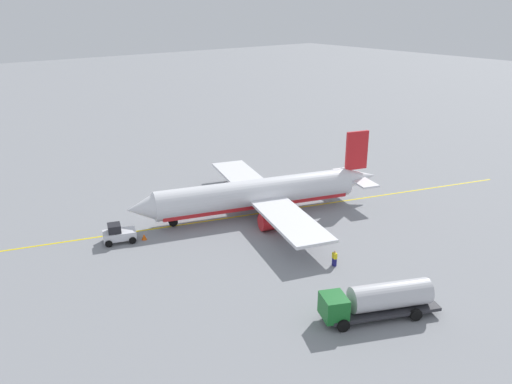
{
  "coord_description": "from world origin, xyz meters",
  "views": [
    {
      "loc": [
        37.86,
        48.49,
        25.85
      ],
      "look_at": [
        0.0,
        0.0,
        3.0
      ],
      "focal_mm": 36.41,
      "sensor_mm": 36.0,
      "label": 1
    }
  ],
  "objects_px": {
    "safety_cone_wingtip": "(168,212)",
    "refueling_worker": "(334,258)",
    "pushback_tug": "(118,234)",
    "safety_cone_nose": "(144,237)",
    "fuel_tanker": "(379,300)",
    "airplane": "(260,194)"
  },
  "relations": [
    {
      "from": "safety_cone_wingtip",
      "to": "refueling_worker",
      "type": "bearing_deg",
      "value": 106.58
    },
    {
      "from": "pushback_tug",
      "to": "safety_cone_wingtip",
      "type": "distance_m",
      "value": 9.22
    },
    {
      "from": "safety_cone_wingtip",
      "to": "safety_cone_nose",
      "type": "bearing_deg",
      "value": 40.14
    },
    {
      "from": "fuel_tanker",
      "to": "pushback_tug",
      "type": "bearing_deg",
      "value": -67.67
    },
    {
      "from": "airplane",
      "to": "safety_cone_wingtip",
      "type": "xyz_separation_m",
      "value": [
        9.4,
        -7.02,
        -2.35
      ]
    },
    {
      "from": "pushback_tug",
      "to": "safety_cone_nose",
      "type": "bearing_deg",
      "value": 153.65
    },
    {
      "from": "fuel_tanker",
      "to": "refueling_worker",
      "type": "height_order",
      "value": "fuel_tanker"
    },
    {
      "from": "airplane",
      "to": "safety_cone_wingtip",
      "type": "bearing_deg",
      "value": -36.75
    },
    {
      "from": "airplane",
      "to": "safety_cone_wingtip",
      "type": "height_order",
      "value": "airplane"
    },
    {
      "from": "fuel_tanker",
      "to": "airplane",
      "type": "bearing_deg",
      "value": -104.56
    },
    {
      "from": "fuel_tanker",
      "to": "safety_cone_nose",
      "type": "distance_m",
      "value": 28.08
    },
    {
      "from": "airplane",
      "to": "safety_cone_wingtip",
      "type": "relative_size",
      "value": 57.54
    },
    {
      "from": "safety_cone_wingtip",
      "to": "pushback_tug",
      "type": "bearing_deg",
      "value": 23.87
    },
    {
      "from": "airplane",
      "to": "safety_cone_nose",
      "type": "relative_size",
      "value": 48.2
    },
    {
      "from": "refueling_worker",
      "to": "safety_cone_nose",
      "type": "relative_size",
      "value": 2.48
    },
    {
      "from": "refueling_worker",
      "to": "safety_cone_nose",
      "type": "bearing_deg",
      "value": -54.55
    },
    {
      "from": "pushback_tug",
      "to": "refueling_worker",
      "type": "distance_m",
      "value": 24.35
    },
    {
      "from": "fuel_tanker",
      "to": "safety_cone_wingtip",
      "type": "height_order",
      "value": "fuel_tanker"
    },
    {
      "from": "safety_cone_nose",
      "to": "safety_cone_wingtip",
      "type": "bearing_deg",
      "value": -139.86
    },
    {
      "from": "airplane",
      "to": "fuel_tanker",
      "type": "height_order",
      "value": "airplane"
    },
    {
      "from": "safety_cone_nose",
      "to": "pushback_tug",
      "type": "bearing_deg",
      "value": -26.35
    },
    {
      "from": "airplane",
      "to": "safety_cone_wingtip",
      "type": "distance_m",
      "value": 11.96
    }
  ]
}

